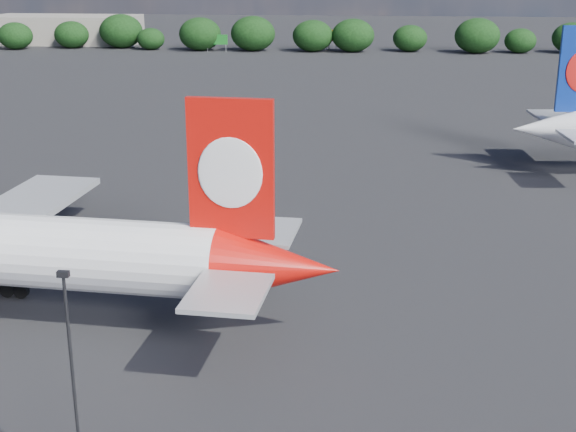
{
  "coord_description": "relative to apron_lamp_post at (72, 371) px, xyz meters",
  "views": [
    {
      "loc": [
        20.71,
        -40.46,
        25.33
      ],
      "look_at": [
        16.0,
        12.0,
        8.0
      ],
      "focal_mm": 50.0,
      "sensor_mm": 36.0,
      "label": 1
    }
  ],
  "objects": [
    {
      "name": "horizon_treeline",
      "position": [
        -1.25,
        187.01,
        -2.29
      ],
      "size": [
        204.47,
        15.15,
        9.29
      ],
      "color": "black",
      "rests_on": "ground"
    },
    {
      "name": "ground",
      "position": [
        -7.43,
        67.59,
        -6.41
      ],
      "size": [
        500.0,
        500.0,
        0.0
      ],
      "primitive_type": "plane",
      "color": "black",
      "rests_on": "ground"
    },
    {
      "name": "billboard_yellow",
      "position": [
        4.57,
        189.59,
        -2.54
      ],
      "size": [
        5.0,
        0.3,
        5.5
      ],
      "color": "gold",
      "rests_on": "ground"
    },
    {
      "name": "highway_sign",
      "position": [
        -25.43,
        183.59,
        -3.28
      ],
      "size": [
        6.0,
        0.3,
        4.5
      ],
      "color": "#15691D",
      "rests_on": "ground"
    },
    {
      "name": "terminal_building",
      "position": [
        -72.43,
        199.59,
        -2.41
      ],
      "size": [
        42.0,
        16.0,
        8.0
      ],
      "color": "gray",
      "rests_on": "ground"
    },
    {
      "name": "apron_lamp_post",
      "position": [
        0.0,
        0.0,
        0.0
      ],
      "size": [
        0.55,
        0.3,
        11.51
      ],
      "color": "black",
      "rests_on": "ground"
    }
  ]
}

